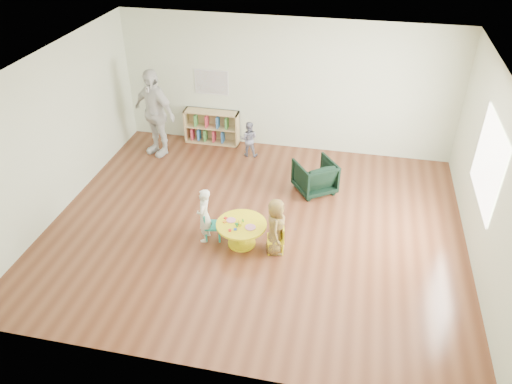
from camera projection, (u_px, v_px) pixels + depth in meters
room at (256, 126)px, 7.58m from camera, size 7.10×7.00×2.80m
activity_table at (241, 230)px, 8.05m from camera, size 0.82×0.82×0.45m
kid_chair_left at (211, 224)px, 8.19m from camera, size 0.32×0.32×0.51m
kid_chair_right at (278, 238)px, 7.91m from camera, size 0.32×0.32×0.50m
bookshelf at (212, 127)px, 11.03m from camera, size 1.20×0.30×0.75m
alphabet_poster at (212, 82)px, 10.59m from camera, size 0.74×0.01×0.54m
armchair at (315, 176)px, 9.37m from camera, size 0.95×0.96×0.63m
child_left at (204, 215)px, 8.05m from camera, size 0.23×0.35×0.96m
child_right at (276, 227)px, 7.79m from camera, size 0.36×0.51×0.98m
toddler at (249, 139)px, 10.50m from camera, size 0.39×0.31×0.78m
adult_caretaker at (154, 113)px, 10.31m from camera, size 1.18×0.86×1.86m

